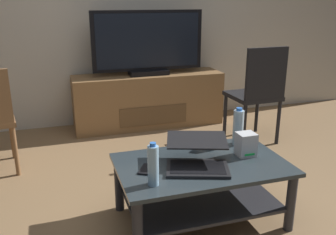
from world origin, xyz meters
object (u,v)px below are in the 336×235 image
(water_bottle_near, at_px, (238,127))
(tv_remote, at_px, (203,145))
(dining_chair, at_px, (258,90))
(router_box, at_px, (246,144))
(water_bottle_far, at_px, (153,165))
(coffee_table, at_px, (201,181))
(media_cabinet, at_px, (149,100))
(cell_phone, at_px, (146,169))
(television, at_px, (148,44))
(laptop, at_px, (197,157))

(water_bottle_near, bearing_deg, tv_remote, 172.60)
(dining_chair, bearing_deg, water_bottle_near, -127.56)
(router_box, bearing_deg, water_bottle_far, -163.26)
(coffee_table, height_order, media_cabinet, media_cabinet)
(media_cabinet, relative_size, cell_phone, 11.74)
(television, distance_m, laptop, 2.00)
(television, distance_m, water_bottle_far, 2.19)
(coffee_table, height_order, router_box, router_box)
(media_cabinet, distance_m, water_bottle_far, 2.19)
(water_bottle_far, relative_size, cell_phone, 1.78)
(water_bottle_near, bearing_deg, router_box, -102.34)
(television, height_order, cell_phone, television)
(water_bottle_near, distance_m, water_bottle_far, 0.83)
(coffee_table, distance_m, dining_chair, 1.53)
(laptop, distance_m, tv_remote, 0.32)
(television, distance_m, cell_phone, 2.04)
(water_bottle_far, bearing_deg, media_cabinet, 75.98)
(coffee_table, height_order, water_bottle_far, water_bottle_far)
(television, bearing_deg, water_bottle_far, -104.16)
(laptop, relative_size, cell_phone, 3.41)
(cell_phone, bearing_deg, router_box, 31.48)
(coffee_table, distance_m, media_cabinet, 1.94)
(laptop, xyz_separation_m, router_box, (0.36, 0.05, 0.01))
(water_bottle_near, height_order, cell_phone, water_bottle_near)
(coffee_table, relative_size, water_bottle_far, 4.25)
(media_cabinet, xyz_separation_m, water_bottle_near, (0.20, -1.72, 0.24))
(dining_chair, bearing_deg, coffee_table, -133.38)
(router_box, bearing_deg, laptop, -171.40)
(router_box, xyz_separation_m, tv_remote, (-0.21, 0.23, -0.07))
(media_cabinet, distance_m, laptop, 1.98)
(laptop, height_order, water_bottle_far, water_bottle_far)
(dining_chair, relative_size, router_box, 6.25)
(media_cabinet, bearing_deg, laptop, -96.06)
(water_bottle_near, bearing_deg, laptop, -148.45)
(water_bottle_far, xyz_separation_m, cell_phone, (0.01, 0.19, -0.11))
(media_cabinet, relative_size, tv_remote, 10.27)
(dining_chair, distance_m, tv_remote, 1.26)
(coffee_table, bearing_deg, router_box, 4.23)
(television, relative_size, router_box, 7.80)
(coffee_table, relative_size, dining_chair, 1.10)
(water_bottle_near, bearing_deg, water_bottle_far, -151.17)
(router_box, relative_size, water_bottle_near, 0.58)
(media_cabinet, distance_m, television, 0.62)
(media_cabinet, relative_size, television, 1.37)
(coffee_table, xyz_separation_m, television, (0.16, 1.91, 0.64))
(coffee_table, xyz_separation_m, water_bottle_near, (0.36, 0.22, 0.25))
(television, xyz_separation_m, cell_phone, (-0.52, -1.90, -0.51))
(router_box, distance_m, water_bottle_far, 0.71)
(laptop, relative_size, tv_remote, 2.99)
(router_box, height_order, water_bottle_near, water_bottle_near)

